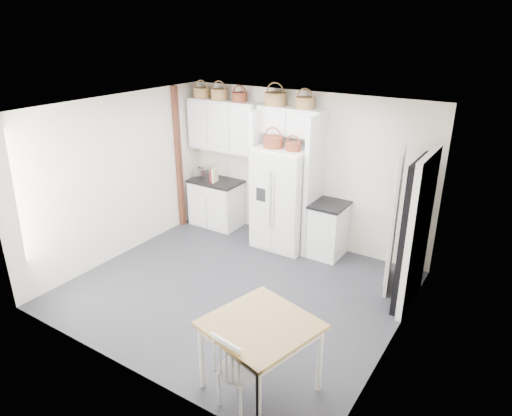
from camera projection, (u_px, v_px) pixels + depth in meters
The scene contains 29 objects.
floor at pixel (236, 289), 6.64m from camera, with size 4.50×4.50×0.00m, color #292A31.
ceiling at pixel (233, 109), 5.66m from camera, with size 4.50×4.50×0.00m, color white.
wall_back at pixel (303, 169), 7.71m from camera, with size 4.50×4.50×0.00m, color silver.
wall_left at pixel (119, 178), 7.27m from camera, with size 4.00×4.00×0.00m, color silver.
wall_right at pixel (402, 247), 5.02m from camera, with size 4.00×4.00×0.00m, color silver.
refrigerator at pixel (283, 198), 7.65m from camera, with size 0.90×0.72×1.74m, color white.
base_cab_left at pixel (216, 204), 8.62m from camera, with size 0.92×0.58×0.85m, color silver.
base_cab_right at pixel (328, 231), 7.47m from camera, with size 0.50×0.60×0.87m, color silver.
dining_table at pixel (260, 356), 4.69m from camera, with size 0.98×0.98×0.82m, color olive.
windsor_chair at pixel (239, 370), 4.48m from camera, with size 0.42×0.38×0.86m, color silver.
counter_left at pixel (216, 181), 8.45m from camera, with size 0.96×0.62×0.04m, color black.
counter_right at pixel (330, 205), 7.30m from camera, with size 0.54×0.64×0.04m, color black.
toaster at pixel (201, 173), 8.57m from camera, with size 0.27×0.16×0.19m, color silver.
cookbook_red at pixel (213, 176), 8.35m from camera, with size 0.03×0.14×0.21m, color maroon.
cookbook_cream at pixel (215, 175), 8.31m from camera, with size 0.04×0.17×0.26m, color beige.
basket_upper_a at pixel (202, 93), 8.14m from camera, with size 0.31×0.31×0.17m, color olive.
basket_upper_b at pixel (219, 94), 7.94m from camera, with size 0.31×0.31×0.18m, color olive.
basket_upper_c at pixel (240, 97), 7.73m from camera, with size 0.27×0.27×0.15m, color #5E2C15.
basket_bridge_a at pixel (275, 99), 7.37m from camera, with size 0.37×0.37×0.21m, color olive.
basket_bridge_b at pixel (305, 103), 7.11m from camera, with size 0.31×0.31×0.18m, color olive.
basket_fridge_a at pixel (273, 142), 7.29m from camera, with size 0.33×0.33×0.18m, color #5E2C15.
basket_fridge_b at pixel (293, 147), 7.12m from camera, with size 0.25×0.25×0.13m, color #5E2C15.
upper_cabinet at pixel (224, 126), 8.10m from camera, with size 1.40×0.34×0.90m, color silver.
bridge_cabinet at pixel (292, 121), 7.34m from camera, with size 1.12×0.34×0.45m, color silver.
fridge_panel_left at pixel (260, 176), 7.86m from camera, with size 0.08×0.60×2.30m, color silver.
fridge_panel_right at pixel (314, 186), 7.35m from camera, with size 0.08×0.60×2.30m, color silver.
trim_post at pixel (179, 159), 8.30m from camera, with size 0.09×0.09×2.60m, color #462314.
doorway_void at pixel (414, 235), 5.95m from camera, with size 0.18×0.85×2.05m, color black.
door_slab at pixel (395, 220), 6.39m from camera, with size 0.80×0.04×2.05m, color white.
Camera 1 is at (3.32, -4.65, 3.59)m, focal length 32.00 mm.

